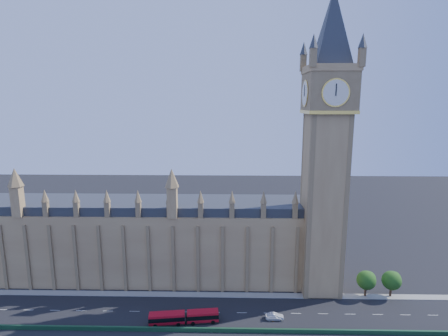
{
  "coord_description": "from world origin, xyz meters",
  "views": [
    {
      "loc": [
        8.8,
        -93.87,
        61.1
      ],
      "look_at": [
        6.53,
        10.0,
        41.78
      ],
      "focal_mm": 28.0,
      "sensor_mm": 36.0,
      "label": 1
    }
  ],
  "objects_px": {
    "red_bus": "(184,317)",
    "car_white": "(274,317)",
    "car_grey": "(194,314)",
    "car_silver": "(275,316)"
  },
  "relations": [
    {
      "from": "car_grey",
      "to": "car_white",
      "type": "relative_size",
      "value": 0.93
    },
    {
      "from": "red_bus",
      "to": "car_white",
      "type": "height_order",
      "value": "red_bus"
    },
    {
      "from": "red_bus",
      "to": "car_silver",
      "type": "xyz_separation_m",
      "value": [
        25.88,
        2.54,
        -0.92
      ]
    },
    {
      "from": "car_grey",
      "to": "car_white",
      "type": "xyz_separation_m",
      "value": [
        23.21,
        -0.88,
        -0.06
      ]
    },
    {
      "from": "red_bus",
      "to": "car_silver",
      "type": "distance_m",
      "value": 26.02
    },
    {
      "from": "red_bus",
      "to": "car_silver",
      "type": "relative_size",
      "value": 3.92
    },
    {
      "from": "red_bus",
      "to": "car_silver",
      "type": "height_order",
      "value": "red_bus"
    },
    {
      "from": "car_grey",
      "to": "car_white",
      "type": "bearing_deg",
      "value": -98.91
    },
    {
      "from": "car_grey",
      "to": "car_silver",
      "type": "xyz_separation_m",
      "value": [
        23.44,
        -0.43,
        0.05
      ]
    },
    {
      "from": "car_grey",
      "to": "car_silver",
      "type": "distance_m",
      "value": 23.44
    }
  ]
}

